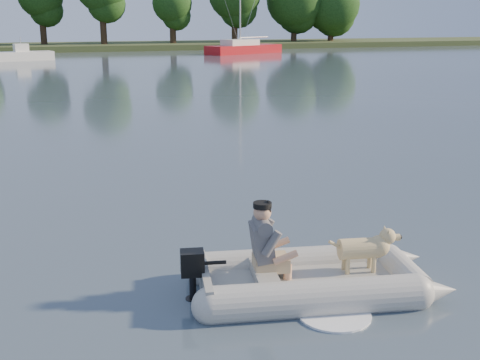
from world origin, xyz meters
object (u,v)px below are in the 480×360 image
object	(u,v)px
dog	(359,252)
motorboat	(23,49)
dinghy	(315,251)
sailboat	(243,48)
man	(264,239)

from	to	relation	value
dog	motorboat	world-z (taller)	motorboat
dinghy	sailboat	distance (m)	52.21
motorboat	dog	bearing A→B (deg)	-97.75
man	motorboat	xyz separation A→B (m)	(-3.61, 46.01, 0.17)
motorboat	dinghy	bearing A→B (deg)	-98.50
dog	dinghy	bearing A→B (deg)	-175.43
man	motorboat	world-z (taller)	motorboat
man	dog	xyz separation A→B (m)	(1.25, -0.22, -0.24)
man	dog	size ratio (longest dim) A/B	1.16
dinghy	dog	size ratio (longest dim) A/B	5.06
motorboat	sailboat	size ratio (longest dim) A/B	0.42
dinghy	motorboat	xyz separation A→B (m)	(-4.25, 46.18, 0.34)
sailboat	dinghy	bearing A→B (deg)	-131.36
dinghy	sailboat	xyz separation A→B (m)	(15.76, 49.78, -0.07)
sailboat	man	bearing A→B (deg)	-132.08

